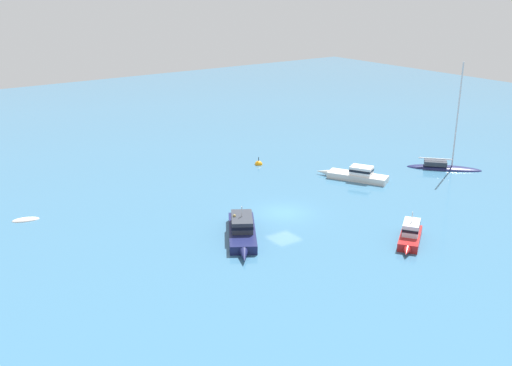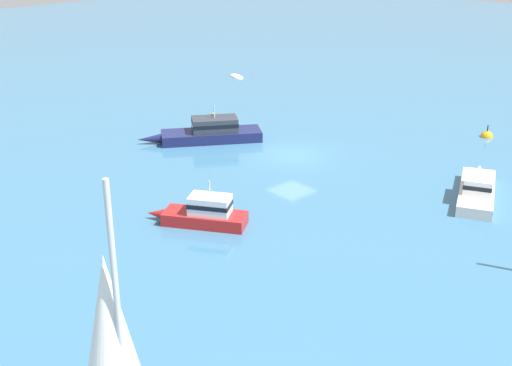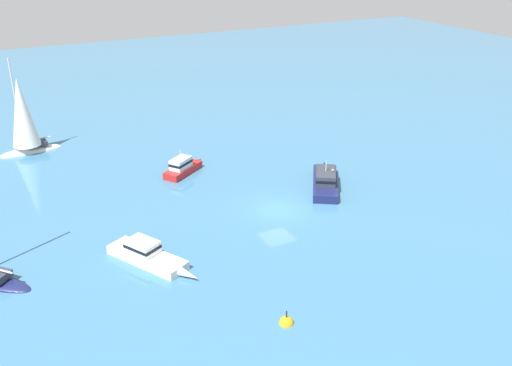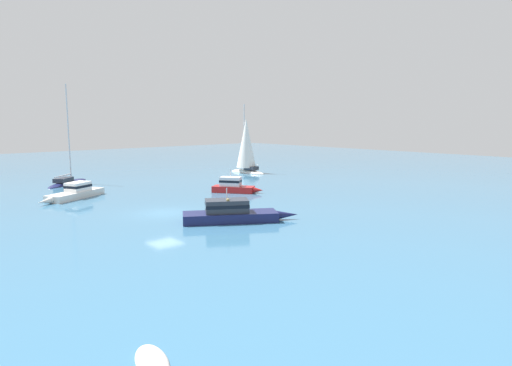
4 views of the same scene
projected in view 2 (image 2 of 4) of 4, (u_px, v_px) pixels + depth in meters
ground_plane at (293, 156)px, 43.63m from camera, size 160.00×160.00×0.00m
powerboat at (477, 188)px, 37.14m from camera, size 7.27×4.68×1.49m
motor_cruiser at (204, 213)px, 33.91m from camera, size 3.91×4.94×2.44m
powerboat_1 at (210, 132)px, 46.15m from camera, size 7.98×5.76×2.51m
rib at (237, 77)px, 63.97m from camera, size 1.57×2.43×0.42m
channel_buoy at (487, 137)px, 47.19m from camera, size 0.87×0.87×1.29m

